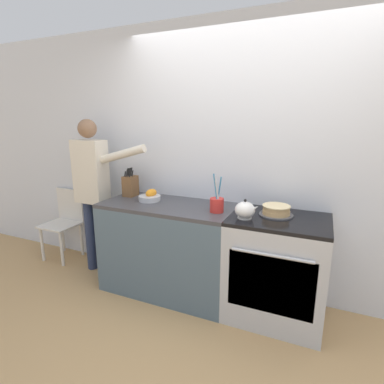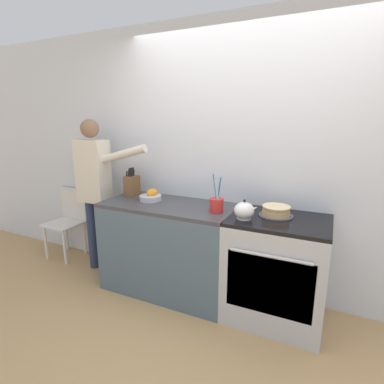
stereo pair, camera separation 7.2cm
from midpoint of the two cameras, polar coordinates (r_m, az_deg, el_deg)
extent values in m
plane|color=tan|center=(2.77, 6.03, -24.00)|extent=(16.00, 16.00, 0.00)
cube|color=silver|center=(2.84, 10.67, 5.57)|extent=(8.00, 0.04, 2.60)
cube|color=#4C6070|center=(3.04, -5.17, -10.79)|extent=(1.28, 0.62, 0.87)
cube|color=#3D3D42|center=(2.88, -5.37, -2.60)|extent=(1.28, 0.62, 0.03)
cube|color=#B7BABF|center=(2.74, 14.95, -14.07)|extent=(0.80, 0.62, 0.87)
cube|color=black|center=(2.46, 13.80, -16.78)|extent=(0.66, 0.01, 0.48)
cylinder|color=#B7BABF|center=(2.32, 14.05, -11.64)|extent=(0.60, 0.02, 0.02)
cube|color=black|center=(2.56, 15.57, -5.08)|extent=(0.80, 0.62, 0.03)
cylinder|color=#4C4C51|center=(2.62, 14.95, -4.18)|extent=(0.28, 0.28, 0.01)
cylinder|color=tan|center=(2.61, 14.98, -3.72)|extent=(0.23, 0.23, 0.03)
cylinder|color=tan|center=(2.60, 15.02, -3.01)|extent=(0.22, 0.22, 0.03)
cylinder|color=beige|center=(2.60, 15.05, -2.56)|extent=(0.23, 0.23, 0.01)
cylinder|color=white|center=(2.49, 9.16, -4.86)|extent=(0.11, 0.11, 0.01)
ellipsoid|color=white|center=(2.47, 9.22, -3.42)|extent=(0.16, 0.16, 0.14)
cone|color=white|center=(2.44, 11.00, -3.06)|extent=(0.08, 0.04, 0.07)
sphere|color=black|center=(2.44, 9.29, -1.59)|extent=(0.02, 0.02, 0.02)
cube|color=brown|center=(3.22, -12.27, 1.13)|extent=(0.11, 0.15, 0.21)
cylinder|color=black|center=(3.18, -13.26, 3.37)|extent=(0.01, 0.03, 0.06)
cylinder|color=black|center=(3.16, -12.84, 3.63)|extent=(0.01, 0.04, 0.09)
cylinder|color=black|center=(3.13, -12.34, 3.65)|extent=(0.01, 0.04, 0.10)
cylinder|color=black|center=(3.21, -12.93, 3.60)|extent=(0.01, 0.03, 0.07)
cylinder|color=black|center=(3.18, -12.47, 3.70)|extent=(0.01, 0.04, 0.09)
cylinder|color=black|center=(3.17, -11.92, 3.49)|extent=(0.01, 0.03, 0.07)
cylinder|color=black|center=(3.23, -12.59, 3.74)|extent=(0.01, 0.04, 0.08)
cylinder|color=black|center=(3.21, -12.12, 3.80)|extent=(0.01, 0.04, 0.09)
cylinder|color=red|center=(2.61, 3.96, -2.51)|extent=(0.12, 0.12, 0.12)
cylinder|color=#B7BABF|center=(2.56, 4.11, -0.44)|extent=(0.05, 0.04, 0.24)
cylinder|color=teal|center=(2.60, 4.39, 0.06)|extent=(0.05, 0.03, 0.27)
cylinder|color=teal|center=(2.56, 3.76, 0.19)|extent=(0.06, 0.02, 0.30)
cylinder|color=#B7BABF|center=(2.55, 3.96, -0.03)|extent=(0.05, 0.02, 0.28)
cylinder|color=#B7BABF|center=(3.00, -8.76, -1.18)|extent=(0.22, 0.22, 0.05)
sphere|color=orange|center=(2.99, -8.79, -0.32)|extent=(0.08, 0.08, 0.08)
sphere|color=orange|center=(3.00, -8.48, -0.21)|extent=(0.08, 0.08, 0.08)
sphere|color=orange|center=(3.03, -8.12, -0.11)|extent=(0.07, 0.07, 0.07)
cylinder|color=#283351|center=(3.64, -19.32, -7.78)|extent=(0.11, 0.11, 0.81)
cylinder|color=#283351|center=(3.54, -17.40, -8.26)|extent=(0.11, 0.11, 0.81)
cube|color=beige|center=(3.40, -19.30, 3.69)|extent=(0.34, 0.20, 0.67)
cylinder|color=beige|center=(3.54, -21.88, 4.66)|extent=(0.08, 0.08, 0.57)
cylinder|color=beige|center=(3.11, -14.00, 6.93)|extent=(0.57, 0.08, 0.22)
sphere|color=#846047|center=(3.36, -19.92, 11.30)|extent=(0.19, 0.19, 0.19)
cylinder|color=silver|center=(4.13, -27.11, -8.87)|extent=(0.04, 0.04, 0.42)
cylinder|color=silver|center=(3.90, -24.07, -9.85)|extent=(0.04, 0.04, 0.42)
cylinder|color=silver|center=(4.32, -23.84, -7.55)|extent=(0.04, 0.04, 0.42)
cylinder|color=silver|center=(4.10, -20.76, -8.39)|extent=(0.04, 0.04, 0.42)
cube|color=silver|center=(4.03, -24.25, -5.71)|extent=(0.40, 0.40, 0.02)
cube|color=silver|center=(4.09, -22.64, -2.20)|extent=(0.40, 0.03, 0.40)
camera|label=1|loc=(0.04, -90.76, -0.19)|focal=28.00mm
camera|label=2|loc=(0.04, 89.24, 0.19)|focal=28.00mm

